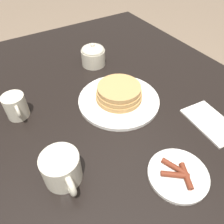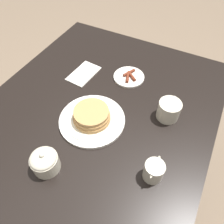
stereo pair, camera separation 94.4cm
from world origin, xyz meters
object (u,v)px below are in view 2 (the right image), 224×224
object	(u,v)px
pancake_plate	(92,117)
creamer_pitcher	(154,171)
coffee_mug	(169,109)
side_plate_bacon	(129,77)
napkin	(84,74)
sugar_bowl	(45,161)

from	to	relation	value
pancake_plate	creamer_pitcher	xyz separation A→B (m)	(-0.11, -0.31, 0.02)
coffee_mug	pancake_plate	bearing A→B (deg)	122.16
side_plate_bacon	coffee_mug	xyz separation A→B (m)	(-0.14, -0.24, 0.03)
pancake_plate	coffee_mug	size ratio (longest dim) A/B	2.22
side_plate_bacon	napkin	size ratio (longest dim) A/B	0.85
sugar_bowl	creamer_pitcher	bearing A→B (deg)	-67.96
pancake_plate	coffee_mug	world-z (taller)	coffee_mug
side_plate_bacon	creamer_pitcher	world-z (taller)	creamer_pitcher
pancake_plate	sugar_bowl	xyz separation A→B (m)	(-0.25, 0.04, 0.02)
creamer_pitcher	napkin	size ratio (longest dim) A/B	0.58
napkin	sugar_bowl	bearing A→B (deg)	-162.87
side_plate_bacon	coffee_mug	world-z (taller)	coffee_mug
creamer_pitcher	sugar_bowl	world-z (taller)	sugar_bowl
side_plate_bacon	creamer_pitcher	distance (m)	0.51
creamer_pitcher	napkin	xyz separation A→B (m)	(0.35, 0.50, -0.04)
side_plate_bacon	sugar_bowl	distance (m)	0.57
creamer_pitcher	sugar_bowl	bearing A→B (deg)	112.04
coffee_mug	creamer_pitcher	bearing A→B (deg)	-172.41
creamer_pitcher	sugar_bowl	size ratio (longest dim) A/B	1.07
pancake_plate	creamer_pitcher	bearing A→B (deg)	-109.97
napkin	side_plate_bacon	bearing A→B (deg)	-69.79
pancake_plate	coffee_mug	distance (m)	0.32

